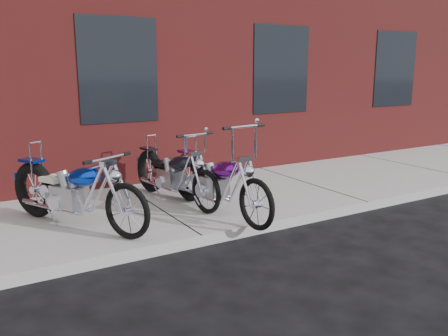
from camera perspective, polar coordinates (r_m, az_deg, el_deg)
ground at (r=6.17m, az=-2.62°, el=-9.43°), size 120.00×120.00×0.00m
sidewalk at (r=7.43m, az=-8.12°, el=-5.15°), size 22.00×3.00×0.15m
chopper_purple at (r=6.90m, az=-0.88°, el=-1.93°), size 0.59×2.43×1.36m
chopper_blue at (r=6.63m, az=-17.59°, el=-2.98°), size 1.28×2.27×1.09m
chopper_third at (r=7.58m, az=-6.08°, el=-0.94°), size 0.60×2.27×1.16m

